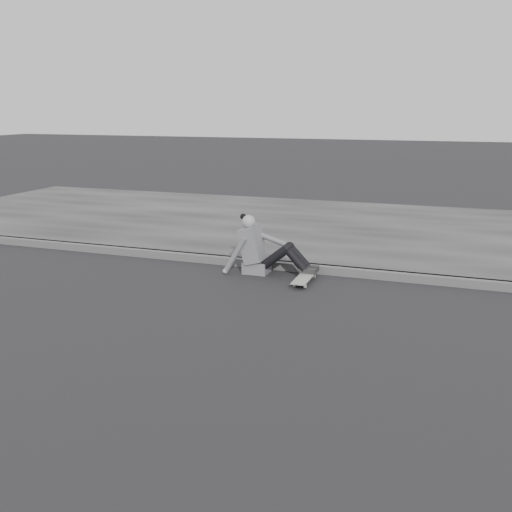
{
  "coord_description": "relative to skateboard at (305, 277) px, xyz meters",
  "views": [
    {
      "loc": [
        -0.76,
        -5.42,
        2.38
      ],
      "look_at": [
        -3.14,
        1.4,
        0.5
      ],
      "focal_mm": 40.0,
      "sensor_mm": 36.0,
      "label": 1
    }
  ],
  "objects": [
    {
      "name": "curb",
      "position": [
        2.64,
        0.53,
        -0.01
      ],
      "size": [
        24.0,
        0.16,
        0.12
      ],
      "primitive_type": "cube",
      "color": "#4B4B4B",
      "rests_on": "ground"
    },
    {
      "name": "sidewalk",
      "position": [
        2.64,
        3.55,
        -0.01
      ],
      "size": [
        24.0,
        6.0,
        0.12
      ],
      "primitive_type": "cube",
      "color": "#343434",
      "rests_on": "ground"
    },
    {
      "name": "seated_woman",
      "position": [
        -0.73,
        0.25,
        0.29
      ],
      "size": [
        1.38,
        0.46,
        0.88
      ],
      "color": "#5B5B5E",
      "rests_on": "ground"
    },
    {
      "name": "skateboard",
      "position": [
        0.0,
        0.0,
        0.0
      ],
      "size": [
        0.2,
        0.78,
        0.09
      ],
      "color": "#9A9A95",
      "rests_on": "ground"
    }
  ]
}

